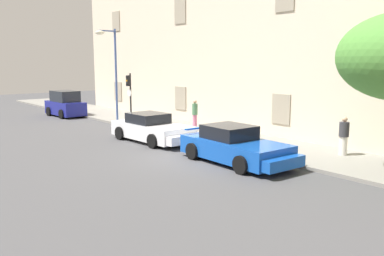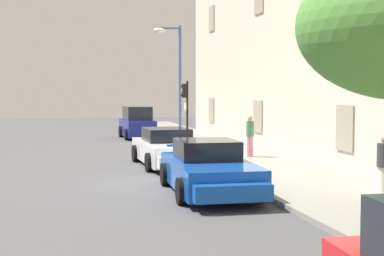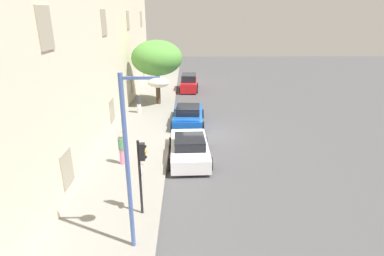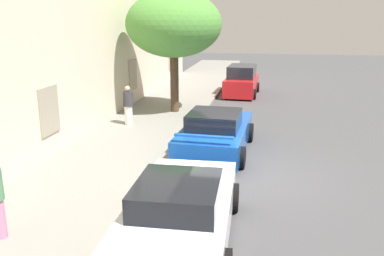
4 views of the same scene
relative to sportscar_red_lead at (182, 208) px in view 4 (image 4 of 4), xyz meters
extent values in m
plane|color=#444447|center=(3.84, -0.90, -0.61)|extent=(80.00, 80.00, 0.00)
cube|color=gray|center=(3.84, 3.14, -0.54)|extent=(60.00, 3.89, 0.14)
cube|color=#9E937F|center=(3.84, 5.05, 0.99)|extent=(1.10, 0.06, 1.50)
cube|color=#9E937F|center=(11.99, 5.05, 0.99)|extent=(1.10, 0.06, 1.50)
cube|color=#9E937F|center=(20.13, 5.05, 0.99)|extent=(1.10, 0.06, 1.50)
cube|color=white|center=(-0.16, -0.01, -0.07)|extent=(4.62, 2.15, 0.72)
cube|color=black|center=(-0.50, -0.02, 0.53)|extent=(1.87, 1.66, 0.49)
cube|color=white|center=(1.84, 0.06, -0.16)|extent=(1.43, 1.88, 0.40)
cylinder|color=black|center=(1.22, 1.04, -0.27)|extent=(0.68, 0.26, 0.67)
cylinder|color=black|center=(1.28, -0.96, -0.27)|extent=(0.68, 0.26, 0.67)
cube|color=#144CB2|center=(5.57, 0.02, -0.06)|extent=(4.61, 2.21, 0.74)
cube|color=black|center=(5.23, 0.03, 0.57)|extent=(1.88, 1.70, 0.53)
cube|color=#144CB2|center=(7.56, -0.07, -0.16)|extent=(1.44, 1.92, 0.40)
cube|color=#144CB2|center=(3.49, 0.10, 0.52)|extent=(0.23, 1.73, 0.06)
cylinder|color=black|center=(7.02, 0.97, -0.27)|extent=(0.69, 0.27, 0.68)
cylinder|color=black|center=(6.93, -1.05, -0.27)|extent=(0.69, 0.27, 0.68)
cylinder|color=black|center=(4.21, 1.09, -0.27)|extent=(0.69, 0.27, 0.68)
cylinder|color=black|center=(4.12, -0.94, -0.27)|extent=(0.69, 0.27, 0.68)
cube|color=red|center=(16.10, -0.13, -0.04)|extent=(3.95, 1.85, 0.93)
cube|color=#1E232B|center=(16.10, -0.13, 0.77)|extent=(2.39, 1.58, 0.68)
cylinder|color=black|center=(17.30, 0.65, -0.31)|extent=(0.59, 0.23, 0.58)
cylinder|color=black|center=(17.23, -1.02, -0.31)|extent=(0.59, 0.23, 0.58)
cylinder|color=black|center=(14.98, 0.76, -0.31)|extent=(0.59, 0.23, 0.58)
cylinder|color=black|center=(14.91, -0.91, -0.31)|extent=(0.59, 0.23, 0.58)
cylinder|color=#473323|center=(10.64, 2.60, 1.00)|extent=(0.38, 0.38, 2.93)
ellipsoid|color=#4C8C38|center=(10.64, 2.60, 3.49)|extent=(4.27, 4.27, 2.93)
cylinder|color=silver|center=(7.95, 3.92, -0.08)|extent=(0.41, 0.41, 0.77)
cylinder|color=#333338|center=(7.95, 3.92, 0.61)|extent=(0.51, 0.51, 0.60)
sphere|color=tan|center=(7.95, 3.92, 1.02)|extent=(0.22, 0.22, 0.22)
camera|label=1|loc=(16.58, -11.32, 3.32)|focal=38.14mm
camera|label=2|loc=(20.37, -4.01, 2.25)|focal=52.55mm
camera|label=3|loc=(-15.64, 0.13, 6.92)|focal=28.80mm
camera|label=4|loc=(-7.55, -1.62, 3.83)|focal=38.23mm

